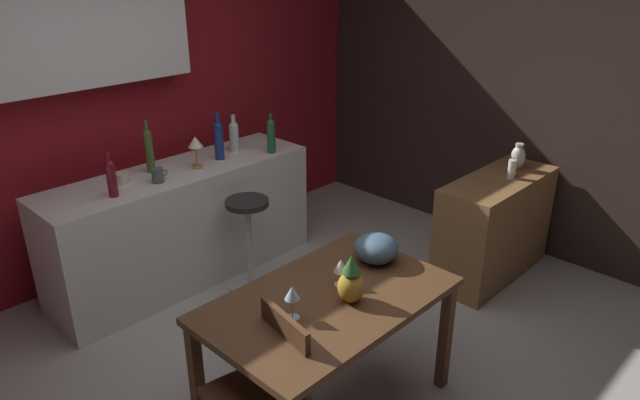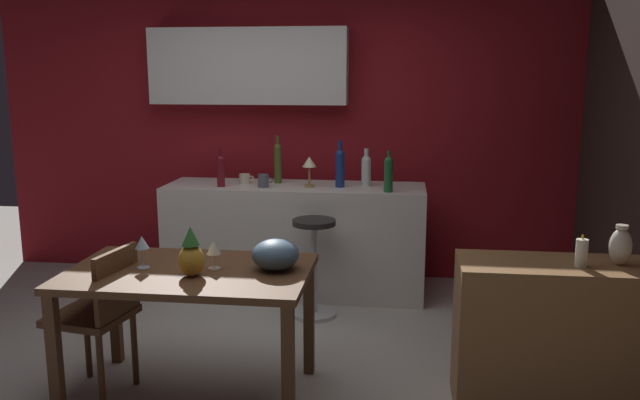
% 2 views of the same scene
% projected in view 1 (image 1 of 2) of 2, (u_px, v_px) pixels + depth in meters
% --- Properties ---
extents(ground_plane, '(9.00, 9.00, 0.00)m').
position_uv_depth(ground_plane, '(306.00, 372.00, 3.58)').
color(ground_plane, '#B7B2A8').
extents(wall_kitchen_back, '(5.20, 0.33, 2.60)m').
position_uv_depth(wall_kitchen_back, '(103.00, 95.00, 4.31)').
color(wall_kitchen_back, maroon).
rests_on(wall_kitchen_back, ground_plane).
extents(wall_side_right, '(0.10, 4.40, 2.60)m').
position_uv_depth(wall_side_right, '(492.00, 91.00, 4.94)').
color(wall_side_right, '#33231E').
rests_on(wall_side_right, ground_plane).
extents(dining_table, '(1.32, 0.82, 0.74)m').
position_uv_depth(dining_table, '(328.00, 311.00, 3.05)').
color(dining_table, '#56351E').
rests_on(dining_table, ground_plane).
extents(kitchen_counter, '(2.10, 0.60, 0.90)m').
position_uv_depth(kitchen_counter, '(183.00, 224.00, 4.48)').
color(kitchen_counter, silver).
rests_on(kitchen_counter, ground_plane).
extents(sideboard_cabinet, '(1.10, 0.44, 0.82)m').
position_uv_depth(sideboard_cabinet, '(494.00, 227.00, 4.53)').
color(sideboard_cabinet, olive).
rests_on(sideboard_cabinet, ground_plane).
extents(chair_near_window, '(0.46, 0.46, 0.86)m').
position_uv_depth(chair_near_window, '(265.00, 388.00, 2.75)').
color(chair_near_window, '#56351E').
rests_on(chair_near_window, ground_plane).
extents(bar_stool, '(0.34, 0.34, 0.74)m').
position_uv_depth(bar_stool, '(249.00, 242.00, 4.32)').
color(bar_stool, '#262323').
rests_on(bar_stool, ground_plane).
extents(wine_glass_left, '(0.08, 0.08, 0.18)m').
position_uv_depth(wine_glass_left, '(292.00, 294.00, 2.79)').
color(wine_glass_left, silver).
rests_on(wine_glass_left, dining_table).
extents(wine_glass_right, '(0.08, 0.08, 0.16)m').
position_uv_depth(wine_glass_right, '(341.00, 266.00, 3.08)').
color(wine_glass_right, silver).
rests_on(wine_glass_right, dining_table).
extents(pineapple_centerpiece, '(0.14, 0.14, 0.27)m').
position_uv_depth(pineapple_centerpiece, '(351.00, 282.00, 2.93)').
color(pineapple_centerpiece, gold).
rests_on(pineapple_centerpiece, dining_table).
extents(fruit_bowl, '(0.26, 0.26, 0.17)m').
position_uv_depth(fruit_bowl, '(376.00, 248.00, 3.33)').
color(fruit_bowl, slate).
rests_on(fruit_bowl, dining_table).
extents(wine_bottle_olive, '(0.06, 0.06, 0.39)m').
position_uv_depth(wine_bottle_olive, '(149.00, 149.00, 4.19)').
color(wine_bottle_olive, '#475623').
rests_on(wine_bottle_olive, kitchen_counter).
extents(wine_bottle_green, '(0.07, 0.07, 0.32)m').
position_uv_depth(wine_bottle_green, '(271.00, 135.00, 4.61)').
color(wine_bottle_green, '#1E592D').
rests_on(wine_bottle_green, kitchen_counter).
extents(wine_bottle_clear, '(0.08, 0.08, 0.30)m').
position_uv_depth(wine_bottle_clear, '(234.00, 135.00, 4.65)').
color(wine_bottle_clear, silver).
rests_on(wine_bottle_clear, kitchen_counter).
extents(wine_bottle_ruby, '(0.06, 0.06, 0.31)m').
position_uv_depth(wine_bottle_ruby, '(111.00, 177.00, 3.79)').
color(wine_bottle_ruby, maroon).
rests_on(wine_bottle_ruby, kitchen_counter).
extents(wine_bottle_cobalt, '(0.07, 0.07, 0.37)m').
position_uv_depth(wine_bottle_cobalt, '(219.00, 138.00, 4.46)').
color(wine_bottle_cobalt, navy).
rests_on(wine_bottle_cobalt, kitchen_counter).
extents(cup_slate, '(0.12, 0.08, 0.10)m').
position_uv_depth(cup_slate, '(158.00, 175.00, 4.05)').
color(cup_slate, '#515660').
rests_on(cup_slate, kitchen_counter).
extents(cup_cream, '(0.12, 0.09, 0.08)m').
position_uv_depth(cup_cream, '(122.00, 178.00, 4.04)').
color(cup_cream, beige).
rests_on(cup_cream, kitchen_counter).
extents(counter_lamp, '(0.11, 0.11, 0.25)m').
position_uv_depth(counter_lamp, '(195.00, 145.00, 4.27)').
color(counter_lamp, '#A58447').
rests_on(counter_lamp, kitchen_counter).
extents(pillar_candle_tall, '(0.06, 0.06, 0.17)m').
position_uv_depth(pillar_candle_tall, '(512.00, 169.00, 4.34)').
color(pillar_candle_tall, white).
rests_on(pillar_candle_tall, sideboard_cabinet).
extents(vase_ceramic_ivory, '(0.11, 0.11, 0.21)m').
position_uv_depth(vase_ceramic_ivory, '(518.00, 157.00, 4.50)').
color(vase_ceramic_ivory, beige).
rests_on(vase_ceramic_ivory, sideboard_cabinet).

